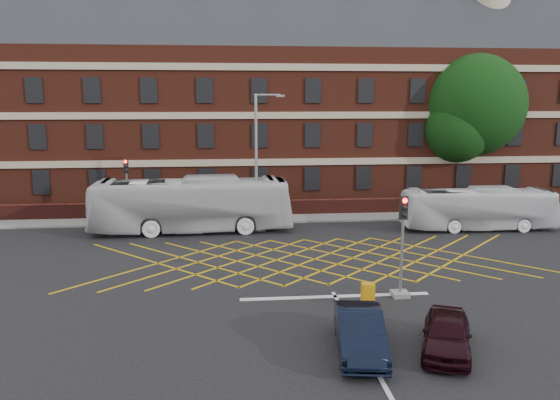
{
  "coord_description": "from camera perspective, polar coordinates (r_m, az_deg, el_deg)",
  "views": [
    {
      "loc": [
        -4.38,
        -24.94,
        8.13
      ],
      "look_at": [
        -1.85,
        1.5,
        3.24
      ],
      "focal_mm": 35.0,
      "sensor_mm": 36.0,
      "label": 1
    }
  ],
  "objects": [
    {
      "name": "ground",
      "position": [
        26.59,
        4.32,
        -7.41
      ],
      "size": [
        120.0,
        120.0,
        0.0
      ],
      "primitive_type": "plane",
      "color": "black",
      "rests_on": "ground"
    },
    {
      "name": "direction_signs",
      "position": [
        37.07,
        -17.05,
        -0.53
      ],
      "size": [
        1.1,
        0.16,
        2.2
      ],
      "color": "gray",
      "rests_on": "ground"
    },
    {
      "name": "stop_line",
      "position": [
        23.34,
        5.79,
        -9.99
      ],
      "size": [
        8.0,
        0.3,
        0.02
      ],
      "primitive_type": "cube",
      "color": "silver",
      "rests_on": "ground"
    },
    {
      "name": "deciduous_tree",
      "position": [
        45.87,
        19.43,
        8.64
      ],
      "size": [
        8.11,
        8.01,
        11.74
      ],
      "color": "black",
      "rests_on": "ground"
    },
    {
      "name": "boundary_wall",
      "position": [
        38.93,
        1.1,
        -0.81
      ],
      "size": [
        56.0,
        0.5,
        1.1
      ],
      "primitive_type": "cube",
      "color": "#491813",
      "rests_on": "ground"
    },
    {
      "name": "victorian_building",
      "position": [
        47.16,
        0.17,
        10.06
      ],
      "size": [
        51.0,
        12.17,
        20.4
      ],
      "color": "#5F2518",
      "rests_on": "ground"
    },
    {
      "name": "bus_right",
      "position": [
        36.76,
        20.0,
        -0.85
      ],
      "size": [
        9.72,
        2.65,
        2.68
      ],
      "primitive_type": "imported",
      "rotation": [
        0.0,
        0.0,
        1.53
      ],
      "color": "white",
      "rests_on": "ground"
    },
    {
      "name": "bus_left",
      "position": [
        34.35,
        -9.22,
        -0.47
      ],
      "size": [
        12.43,
        3.27,
        3.44
      ],
      "primitive_type": "imported",
      "rotation": [
        0.0,
        0.0,
        1.6
      ],
      "color": "silver",
      "rests_on": "ground"
    },
    {
      "name": "street_lamp",
      "position": [
        34.18,
        -2.37,
        1.58
      ],
      "size": [
        2.25,
        1.0,
        8.48
      ],
      "color": "slate",
      "rests_on": "ground"
    },
    {
      "name": "traffic_light_near",
      "position": [
        23.26,
        12.59,
        -5.72
      ],
      "size": [
        0.7,
        0.7,
        4.27
      ],
      "color": "slate",
      "rests_on": "ground"
    },
    {
      "name": "centre_line",
      "position": [
        17.56,
        10.1,
        -17.3
      ],
      "size": [
        0.15,
        14.0,
        0.02
      ],
      "primitive_type": "cube",
      "color": "silver",
      "rests_on": "ground"
    },
    {
      "name": "car_maroon",
      "position": [
        19.08,
        17.03,
        -13.17
      ],
      "size": [
        2.84,
        4.04,
        1.28
      ],
      "primitive_type": "imported",
      "rotation": [
        0.0,
        0.0,
        -0.4
      ],
      "color": "black",
      "rests_on": "ground"
    },
    {
      "name": "car_navy",
      "position": [
        18.44,
        8.35,
        -13.47
      ],
      "size": [
        2.02,
        4.36,
        1.39
      ],
      "primitive_type": "imported",
      "rotation": [
        0.0,
        0.0,
        -0.13
      ],
      "color": "black",
      "rests_on": "ground"
    },
    {
      "name": "utility_cabinet",
      "position": [
        22.24,
        9.16,
        -9.81
      ],
      "size": [
        0.49,
        0.39,
        0.98
      ],
      "primitive_type": "cube",
      "color": "orange",
      "rests_on": "ground"
    },
    {
      "name": "far_pavement",
      "position": [
        38.06,
        1.27,
        -1.82
      ],
      "size": [
        60.0,
        3.0,
        0.12
      ],
      "primitive_type": "cube",
      "color": "slate",
      "rests_on": "ground"
    },
    {
      "name": "box_junction_hatching",
      "position": [
        28.47,
        3.64,
        -6.17
      ],
      "size": [
        8.22,
        8.22,
        0.02
      ],
      "primitive_type": "cube",
      "rotation": [
        0.0,
        0.0,
        0.79
      ],
      "color": "#CC990C",
      "rests_on": "ground"
    },
    {
      "name": "traffic_light_far",
      "position": [
        37.92,
        -15.64,
        0.37
      ],
      "size": [
        0.7,
        0.7,
        4.27
      ],
      "color": "slate",
      "rests_on": "ground"
    }
  ]
}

